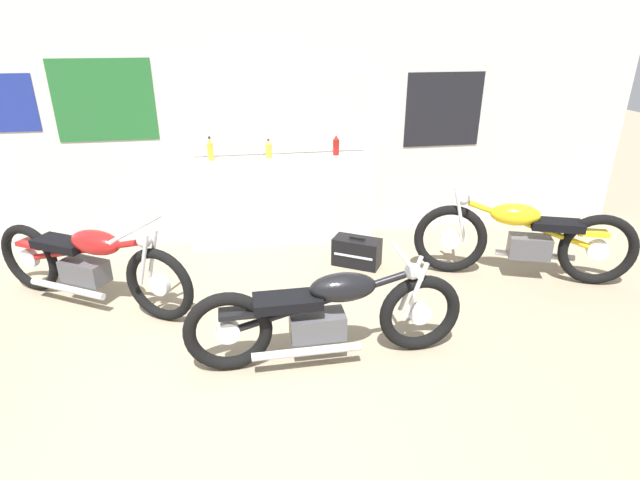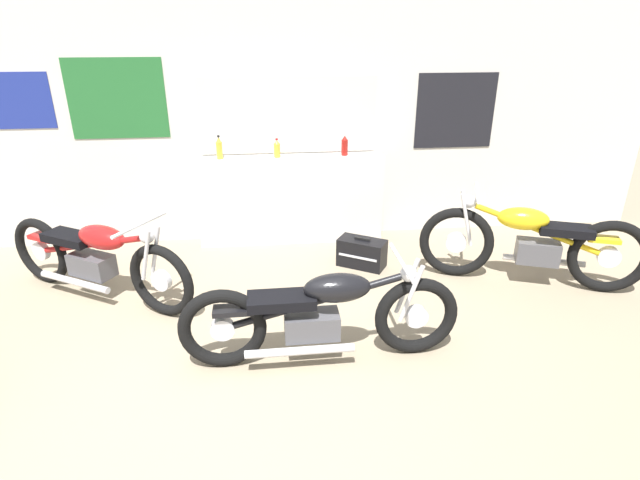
% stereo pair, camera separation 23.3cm
% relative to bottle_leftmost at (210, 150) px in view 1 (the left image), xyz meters
% --- Properties ---
extents(ground_plane, '(24.00, 24.00, 0.00)m').
position_rel_bottle_leftmost_xyz_m(ground_plane, '(0.24, -2.96, -1.16)').
color(ground_plane, gray).
extents(wall_back, '(10.00, 0.07, 2.80)m').
position_rel_bottle_leftmost_xyz_m(wall_back, '(0.25, 0.19, 0.25)').
color(wall_back, silver).
rests_on(wall_back, ground_plane).
extents(sill_counter, '(2.17, 0.28, 1.04)m').
position_rel_bottle_leftmost_xyz_m(sill_counter, '(0.79, 0.01, -0.64)').
color(sill_counter, silver).
rests_on(sill_counter, ground_plane).
extents(bottle_leftmost, '(0.07, 0.07, 0.27)m').
position_rel_bottle_leftmost_xyz_m(bottle_leftmost, '(0.00, 0.00, 0.00)').
color(bottle_leftmost, gold).
rests_on(bottle_leftmost, sill_counter).
extents(bottle_left_center, '(0.07, 0.07, 0.22)m').
position_rel_bottle_leftmost_xyz_m(bottle_left_center, '(0.64, 0.00, -0.02)').
color(bottle_left_center, gold).
rests_on(bottle_left_center, sill_counter).
extents(bottle_center, '(0.07, 0.07, 0.25)m').
position_rel_bottle_leftmost_xyz_m(bottle_center, '(1.42, 0.01, -0.01)').
color(bottle_center, maroon).
rests_on(bottle_center, sill_counter).
extents(motorcycle_yellow, '(2.07, 0.93, 0.94)m').
position_rel_bottle_leftmost_xyz_m(motorcycle_yellow, '(3.10, -1.36, -0.71)').
color(motorcycle_yellow, black).
rests_on(motorcycle_yellow, ground_plane).
extents(motorcycle_red, '(1.95, 1.21, 0.87)m').
position_rel_bottle_leftmost_xyz_m(motorcycle_red, '(-1.12, -1.18, -0.73)').
color(motorcycle_red, black).
rests_on(motorcycle_red, ground_plane).
extents(motorcycle_black, '(2.17, 0.64, 0.83)m').
position_rel_bottle_leftmost_xyz_m(motorcycle_black, '(0.88, -2.38, -0.75)').
color(motorcycle_black, black).
rests_on(motorcycle_black, ground_plane).
extents(hard_case_black, '(0.56, 0.48, 0.33)m').
position_rel_bottle_leftmost_xyz_m(hard_case_black, '(1.51, -0.79, -1.00)').
color(hard_case_black, black).
rests_on(hard_case_black, ground_plane).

